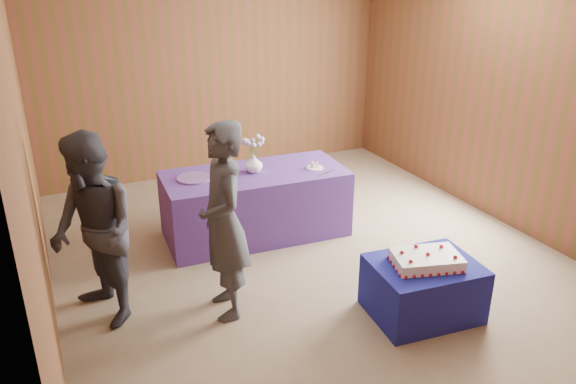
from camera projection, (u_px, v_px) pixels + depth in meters
ground at (310, 259)px, 5.89m from camera, size 6.00×6.00×0.00m
room_shell at (313, 88)px, 5.20m from camera, size 5.04×6.04×2.72m
cake_table at (423, 289)px, 4.90m from camera, size 0.96×0.78×0.50m
serving_table at (255, 204)px, 6.29m from camera, size 2.05×1.01×0.75m
sheet_cake at (426, 260)px, 4.76m from camera, size 0.67×0.54×0.14m
vase at (254, 164)px, 6.12m from camera, size 0.19×0.19×0.20m
flower_spray at (253, 141)px, 6.02m from camera, size 0.25×0.24×0.19m
platter at (194, 178)px, 5.96m from camera, size 0.46×0.46×0.02m
plate at (315, 168)px, 6.27m from camera, size 0.21×0.21×0.01m
cake_slice at (315, 165)px, 6.25m from camera, size 0.08×0.07×0.08m
knife at (326, 173)px, 6.13m from camera, size 0.25×0.11×0.00m
guest_left at (224, 222)px, 4.71m from camera, size 0.47×0.67×1.74m
guest_right at (94, 232)px, 4.61m from camera, size 0.85×0.97×1.68m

